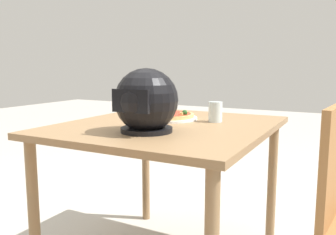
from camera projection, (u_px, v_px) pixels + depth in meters
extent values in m
cube|color=olive|center=(167.00, 127.00, 1.73)|extent=(0.96, 1.07, 0.03)
cylinder|color=olive|center=(272.00, 187.00, 2.01)|extent=(0.05, 0.05, 0.74)
cylinder|color=olive|center=(146.00, 167.00, 2.40)|extent=(0.05, 0.05, 0.74)
cylinder|color=olive|center=(34.00, 220.00, 1.57)|extent=(0.05, 0.05, 0.74)
cylinder|color=white|center=(169.00, 118.00, 1.88)|extent=(0.30, 0.30, 0.01)
cylinder|color=tan|center=(169.00, 115.00, 1.88)|extent=(0.27, 0.27, 0.02)
cylinder|color=red|center=(169.00, 113.00, 1.88)|extent=(0.24, 0.24, 0.00)
sphere|color=#234C1E|center=(162.00, 112.00, 1.81)|extent=(0.04, 0.04, 0.04)
sphere|color=#234C1E|center=(185.00, 113.00, 1.82)|extent=(0.03, 0.03, 0.03)
sphere|color=#234C1E|center=(158.00, 111.00, 1.89)|extent=(0.03, 0.03, 0.03)
sphere|color=#234C1E|center=(155.00, 110.00, 1.91)|extent=(0.03, 0.03, 0.03)
sphere|color=#234C1E|center=(160.00, 110.00, 1.91)|extent=(0.04, 0.04, 0.04)
cylinder|color=#E0D172|center=(159.00, 110.00, 1.93)|extent=(0.02, 0.02, 0.01)
cylinder|color=#E0D172|center=(186.00, 112.00, 1.85)|extent=(0.03, 0.03, 0.01)
cylinder|color=#E0D172|center=(182.00, 113.00, 1.81)|extent=(0.02, 0.02, 0.01)
sphere|color=black|center=(146.00, 100.00, 1.50)|extent=(0.27, 0.27, 0.27)
cylinder|color=black|center=(147.00, 130.00, 1.52)|extent=(0.22, 0.22, 0.02)
cube|color=black|center=(130.00, 101.00, 1.39)|extent=(0.17, 0.02, 0.09)
cylinder|color=silver|center=(215.00, 112.00, 1.78)|extent=(0.07, 0.07, 0.10)
cube|color=#996638|center=(333.00, 164.00, 1.35)|extent=(0.07, 0.38, 0.45)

